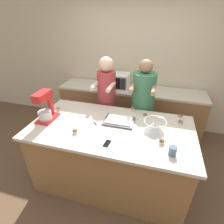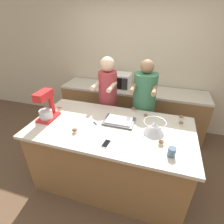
# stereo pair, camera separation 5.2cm
# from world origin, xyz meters

# --- Properties ---
(ground_plane) EXTENTS (16.00, 16.00, 0.00)m
(ground_plane) POSITION_xyz_m (0.00, 0.00, 0.00)
(ground_plane) COLOR brown
(back_wall) EXTENTS (10.00, 0.06, 2.70)m
(back_wall) POSITION_xyz_m (0.00, 1.74, 1.35)
(back_wall) COLOR beige
(back_wall) RESTS_ON ground_plane
(island_counter) EXTENTS (2.06, 1.07, 0.96)m
(island_counter) POSITION_xyz_m (0.00, 0.00, 0.48)
(island_counter) COLOR olive
(island_counter) RESTS_ON ground_plane
(back_counter) EXTENTS (2.80, 0.60, 0.93)m
(back_counter) POSITION_xyz_m (0.00, 1.39, 0.46)
(back_counter) COLOR olive
(back_counter) RESTS_ON ground_plane
(person_left) EXTENTS (0.31, 0.49, 1.66)m
(person_left) POSITION_xyz_m (-0.28, 0.73, 0.89)
(person_left) COLOR #33384C
(person_left) RESTS_ON ground_plane
(person_right) EXTENTS (0.36, 0.51, 1.65)m
(person_right) POSITION_xyz_m (0.31, 0.73, 0.87)
(person_right) COLOR #232328
(person_right) RESTS_ON ground_plane
(stand_mixer) EXTENTS (0.20, 0.30, 0.40)m
(stand_mixer) POSITION_xyz_m (-0.87, -0.06, 1.13)
(stand_mixer) COLOR red
(stand_mixer) RESTS_ON island_counter
(mixing_bowl) EXTENTS (0.27, 0.27, 0.17)m
(mixing_bowl) POSITION_xyz_m (0.53, 0.01, 1.05)
(mixing_bowl) COLOR #BCBCC1
(mixing_bowl) RESTS_ON island_counter
(baking_tray) EXTENTS (0.40, 0.28, 0.04)m
(baking_tray) POSITION_xyz_m (0.08, 0.13, 0.98)
(baking_tray) COLOR #4C4C51
(baking_tray) RESTS_ON island_counter
(microwave_oven) EXTENTS (0.49, 0.34, 0.28)m
(microwave_oven) POSITION_xyz_m (-0.29, 1.39, 1.07)
(microwave_oven) COLOR silver
(microwave_oven) RESTS_ON back_counter
(cell_phone) EXTENTS (0.08, 0.15, 0.01)m
(cell_phone) POSITION_xyz_m (0.06, -0.34, 0.96)
(cell_phone) COLOR silver
(cell_phone) RESTS_ON island_counter
(drinking_glass) EXTENTS (0.08, 0.08, 0.10)m
(drinking_glass) POSITION_xyz_m (0.74, -0.32, 1.01)
(drinking_glass) COLOR slate
(drinking_glass) RESTS_ON island_counter
(knife) EXTENTS (0.18, 0.15, 0.01)m
(knife) POSITION_xyz_m (-0.17, -0.03, 0.96)
(knife) COLOR #BCBCC1
(knife) RESTS_ON island_counter
(cupcake_0) EXTENTS (0.06, 0.06, 0.06)m
(cupcake_0) POSITION_xyz_m (0.39, 0.34, 0.99)
(cupcake_0) COLOR beige
(cupcake_0) RESTS_ON island_counter
(cupcake_1) EXTENTS (0.06, 0.06, 0.06)m
(cupcake_1) POSITION_xyz_m (-0.86, 0.20, 0.99)
(cupcake_1) COLOR beige
(cupcake_1) RESTS_ON island_counter
(cupcake_2) EXTENTS (0.06, 0.06, 0.06)m
(cupcake_2) POSITION_xyz_m (0.85, 0.44, 0.99)
(cupcake_2) COLOR beige
(cupcake_2) RESTS_ON island_counter
(cupcake_3) EXTENTS (0.06, 0.06, 0.06)m
(cupcake_3) POSITION_xyz_m (-0.37, -0.26, 0.99)
(cupcake_3) COLOR beige
(cupcake_3) RESTS_ON island_counter
(cupcake_4) EXTENTS (0.06, 0.06, 0.06)m
(cupcake_4) POSITION_xyz_m (0.85, 0.29, 0.99)
(cupcake_4) COLOR beige
(cupcake_4) RESTS_ON island_counter
(cupcake_5) EXTENTS (0.06, 0.06, 0.06)m
(cupcake_5) POSITION_xyz_m (0.20, 0.48, 0.99)
(cupcake_5) COLOR beige
(cupcake_5) RESTS_ON island_counter
(cupcake_6) EXTENTS (0.06, 0.06, 0.06)m
(cupcake_6) POSITION_xyz_m (0.63, -0.17, 0.99)
(cupcake_6) COLOR beige
(cupcake_6) RESTS_ON island_counter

